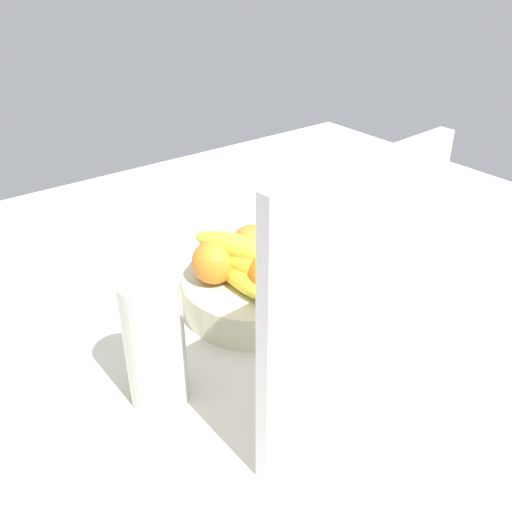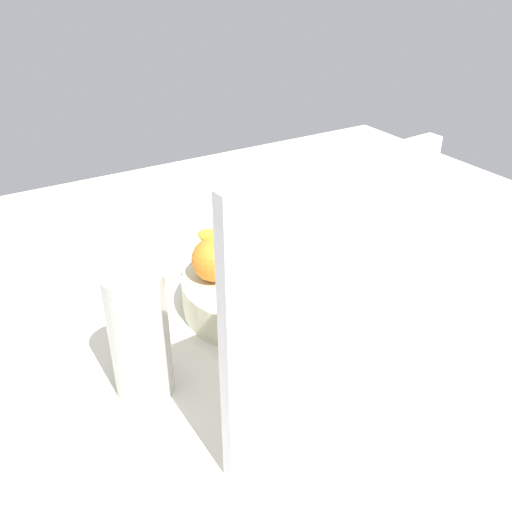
{
  "view_description": "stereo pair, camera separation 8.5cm",
  "coord_description": "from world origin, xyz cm",
  "px_view_note": "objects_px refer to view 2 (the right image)",
  "views": [
    {
      "loc": [
        43.16,
        63.64,
        54.47
      ],
      "look_at": [
        -3.75,
        2.02,
        9.9
      ],
      "focal_mm": 38.75,
      "sensor_mm": 36.0,
      "label": 1
    },
    {
      "loc": [
        36.17,
        68.39,
        54.47
      ],
      "look_at": [
        -3.75,
        2.02,
        9.9
      ],
      "focal_mm": 38.75,
      "sensor_mm": 36.0,
      "label": 2
    }
  ],
  "objects_px": {
    "fruit_bowl": "(256,292)",
    "orange_front_right": "(254,246)",
    "orange_back_left": "(267,274)",
    "orange_center": "(214,260)",
    "thermos_tumbler": "(140,335)",
    "banana_bunch": "(241,261)",
    "jar_lid": "(331,236)",
    "orange_front_left": "(292,252)",
    "cutting_board": "(329,313)"
  },
  "relations": [
    {
      "from": "fruit_bowl",
      "to": "jar_lid",
      "type": "height_order",
      "value": "fruit_bowl"
    },
    {
      "from": "orange_center",
      "to": "jar_lid",
      "type": "distance_m",
      "value": 0.35
    },
    {
      "from": "orange_center",
      "to": "thermos_tumbler",
      "type": "relative_size",
      "value": 0.39
    },
    {
      "from": "orange_center",
      "to": "thermos_tumbler",
      "type": "xyz_separation_m",
      "value": [
        0.17,
        0.12,
        -0.0
      ]
    },
    {
      "from": "cutting_board",
      "to": "thermos_tumbler",
      "type": "bearing_deg",
      "value": -51.62
    },
    {
      "from": "jar_lid",
      "to": "thermos_tumbler",
      "type": "bearing_deg",
      "value": 24.15
    },
    {
      "from": "orange_center",
      "to": "jar_lid",
      "type": "height_order",
      "value": "orange_center"
    },
    {
      "from": "fruit_bowl",
      "to": "orange_back_left",
      "type": "height_order",
      "value": "orange_back_left"
    },
    {
      "from": "thermos_tumbler",
      "to": "orange_center",
      "type": "bearing_deg",
      "value": -144.75
    },
    {
      "from": "fruit_bowl",
      "to": "orange_back_left",
      "type": "distance_m",
      "value": 0.08
    },
    {
      "from": "orange_front_right",
      "to": "banana_bunch",
      "type": "xyz_separation_m",
      "value": [
        0.05,
        0.04,
        0.01
      ]
    },
    {
      "from": "orange_front_left",
      "to": "orange_center",
      "type": "distance_m",
      "value": 0.13
    },
    {
      "from": "fruit_bowl",
      "to": "orange_back_left",
      "type": "xyz_separation_m",
      "value": [
        0.01,
        0.05,
        0.07
      ]
    },
    {
      "from": "cutting_board",
      "to": "jar_lid",
      "type": "bearing_deg",
      "value": -133.32
    },
    {
      "from": "orange_center",
      "to": "orange_back_left",
      "type": "bearing_deg",
      "value": 121.44
    },
    {
      "from": "orange_front_left",
      "to": "thermos_tumbler",
      "type": "bearing_deg",
      "value": 14.8
    },
    {
      "from": "orange_back_left",
      "to": "orange_center",
      "type": "bearing_deg",
      "value": -58.56
    },
    {
      "from": "orange_center",
      "to": "thermos_tumbler",
      "type": "distance_m",
      "value": 0.21
    },
    {
      "from": "orange_back_left",
      "to": "cutting_board",
      "type": "bearing_deg",
      "value": 75.53
    },
    {
      "from": "thermos_tumbler",
      "to": "orange_back_left",
      "type": "bearing_deg",
      "value": -169.86
    },
    {
      "from": "orange_front_right",
      "to": "cutting_board",
      "type": "height_order",
      "value": "cutting_board"
    },
    {
      "from": "fruit_bowl",
      "to": "orange_center",
      "type": "xyz_separation_m",
      "value": [
        0.06,
        -0.03,
        0.07
      ]
    },
    {
      "from": "orange_back_left",
      "to": "thermos_tumbler",
      "type": "xyz_separation_m",
      "value": [
        0.22,
        0.04,
        -0.0
      ]
    },
    {
      "from": "jar_lid",
      "to": "banana_bunch",
      "type": "bearing_deg",
      "value": 24.78
    },
    {
      "from": "orange_center",
      "to": "orange_front_right",
      "type": "bearing_deg",
      "value": -175.77
    },
    {
      "from": "jar_lid",
      "to": "orange_front_left",
      "type": "bearing_deg",
      "value": 35.72
    },
    {
      "from": "fruit_bowl",
      "to": "cutting_board",
      "type": "distance_m",
      "value": 0.32
    },
    {
      "from": "fruit_bowl",
      "to": "thermos_tumbler",
      "type": "xyz_separation_m",
      "value": [
        0.23,
        0.09,
        0.06
      ]
    },
    {
      "from": "orange_front_right",
      "to": "orange_back_left",
      "type": "relative_size",
      "value": 1.0
    },
    {
      "from": "cutting_board",
      "to": "thermos_tumbler",
      "type": "xyz_separation_m",
      "value": [
        0.17,
        -0.18,
        -0.09
      ]
    },
    {
      "from": "fruit_bowl",
      "to": "orange_front_right",
      "type": "distance_m",
      "value": 0.08
    },
    {
      "from": "banana_bunch",
      "to": "jar_lid",
      "type": "distance_m",
      "value": 0.34
    },
    {
      "from": "fruit_bowl",
      "to": "orange_front_left",
      "type": "distance_m",
      "value": 0.09
    },
    {
      "from": "orange_front_left",
      "to": "orange_front_right",
      "type": "height_order",
      "value": "same"
    },
    {
      "from": "orange_front_left",
      "to": "orange_center",
      "type": "relative_size",
      "value": 1.0
    },
    {
      "from": "orange_front_left",
      "to": "cutting_board",
      "type": "relative_size",
      "value": 0.2
    },
    {
      "from": "orange_front_left",
      "to": "cutting_board",
      "type": "bearing_deg",
      "value": 63.45
    },
    {
      "from": "orange_front_right",
      "to": "thermos_tumbler",
      "type": "distance_m",
      "value": 0.28
    },
    {
      "from": "orange_front_right",
      "to": "cutting_board",
      "type": "relative_size",
      "value": 0.2
    },
    {
      "from": "orange_front_left",
      "to": "thermos_tumbler",
      "type": "xyz_separation_m",
      "value": [
        0.29,
        0.08,
        -0.0
      ]
    },
    {
      "from": "banana_bunch",
      "to": "jar_lid",
      "type": "height_order",
      "value": "banana_bunch"
    },
    {
      "from": "orange_front_left",
      "to": "banana_bunch",
      "type": "height_order",
      "value": "banana_bunch"
    },
    {
      "from": "thermos_tumbler",
      "to": "orange_front_right",
      "type": "bearing_deg",
      "value": -153.14
    },
    {
      "from": "fruit_bowl",
      "to": "orange_front_right",
      "type": "bearing_deg",
      "value": -116.96
    },
    {
      "from": "fruit_bowl",
      "to": "cutting_board",
      "type": "bearing_deg",
      "value": 75.95
    },
    {
      "from": "fruit_bowl",
      "to": "orange_front_right",
      "type": "height_order",
      "value": "orange_front_right"
    },
    {
      "from": "fruit_bowl",
      "to": "orange_front_left",
      "type": "xyz_separation_m",
      "value": [
        -0.06,
        0.01,
        0.07
      ]
    },
    {
      "from": "cutting_board",
      "to": "orange_back_left",
      "type": "bearing_deg",
      "value": -108.5
    },
    {
      "from": "fruit_bowl",
      "to": "thermos_tumbler",
      "type": "relative_size",
      "value": 1.32
    },
    {
      "from": "fruit_bowl",
      "to": "orange_front_right",
      "type": "xyz_separation_m",
      "value": [
        -0.02,
        -0.04,
        0.07
      ]
    }
  ]
}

